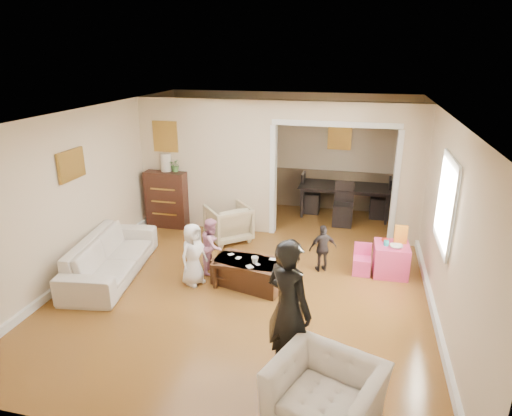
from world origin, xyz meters
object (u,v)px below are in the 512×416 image
(adult_person, at_px, (288,309))
(coffee_cup, at_px, (255,260))
(play_table, at_px, (391,259))
(sofa, at_px, (111,256))
(child_toddler, at_px, (323,248))
(dresser, at_px, (169,198))
(dining_table, at_px, (345,200))
(cyan_cup, at_px, (386,243))
(armchair_front, at_px, (325,396))
(table_lamp, at_px, (166,162))
(armchair_back, at_px, (228,223))
(child_kneel_b, at_px, (212,245))
(child_kneel_a, at_px, (193,254))
(coffee_table, at_px, (249,273))

(adult_person, bearing_deg, coffee_cup, -33.04)
(coffee_cup, relative_size, play_table, 0.20)
(sofa, xyz_separation_m, child_toddler, (3.30, 0.93, 0.08))
(dresser, bearing_deg, dining_table, 22.66)
(cyan_cup, relative_size, adult_person, 0.05)
(armchair_front, xyz_separation_m, dining_table, (-0.12, 6.02, 0.02))
(child_toddler, bearing_deg, table_lamp, -47.54)
(armchair_back, bearing_deg, cyan_cup, 124.44)
(adult_person, bearing_deg, dining_table, -61.24)
(armchair_back, distance_m, child_kneel_b, 1.32)
(child_toddler, bearing_deg, child_kneel_a, -0.13)
(armchair_back, distance_m, child_kneel_a, 1.76)
(armchair_front, bearing_deg, child_toddler, 116.19)
(armchair_back, height_order, child_kneel_a, child_kneel_a)
(cyan_cup, relative_size, child_kneel_a, 0.08)
(table_lamp, distance_m, coffee_cup, 3.30)
(dresser, height_order, child_kneel_b, dresser)
(child_kneel_a, bearing_deg, sofa, 115.93)
(dresser, distance_m, coffee_cup, 3.18)
(child_kneel_a, bearing_deg, dining_table, -5.17)
(play_table, xyz_separation_m, cyan_cup, (-0.10, -0.05, 0.30))
(sofa, distance_m, armchair_front, 4.29)
(dresser, relative_size, coffee_cup, 10.62)
(dresser, xyz_separation_m, dining_table, (3.52, 1.47, -0.23))
(child_toddler, bearing_deg, cyan_cup, 159.54)
(sofa, distance_m, child_toddler, 3.43)
(sofa, xyz_separation_m, child_kneel_b, (1.55, 0.48, 0.14))
(child_toddler, bearing_deg, dresser, -47.54)
(child_kneel_a, bearing_deg, cyan_cup, -46.61)
(adult_person, height_order, child_kneel_a, adult_person)
(armchair_front, xyz_separation_m, child_kneel_a, (-2.23, 2.31, 0.17))
(coffee_table, height_order, adult_person, adult_person)
(dresser, relative_size, table_lamp, 3.22)
(sofa, bearing_deg, child_kneel_a, -97.00)
(armchair_back, xyz_separation_m, child_kneel_b, (0.12, -1.31, 0.11))
(dining_table, relative_size, adult_person, 1.20)
(coffee_table, xyz_separation_m, cyan_cup, (2.04, 0.84, 0.35))
(table_lamp, relative_size, play_table, 0.67)
(dresser, bearing_deg, adult_person, -51.11)
(armchair_front, relative_size, coffee_table, 0.92)
(dresser, height_order, coffee_cup, dresser)
(coffee_cup, bearing_deg, adult_person, -65.61)
(cyan_cup, bearing_deg, child_toddler, -174.98)
(armchair_back, bearing_deg, child_kneel_a, 48.69)
(sofa, bearing_deg, coffee_table, -93.73)
(armchair_front, relative_size, table_lamp, 2.79)
(coffee_cup, bearing_deg, table_lamp, 137.73)
(sofa, distance_m, coffee_cup, 2.36)
(coffee_table, bearing_deg, table_lamp, 137.16)
(child_toddler, bearing_deg, dining_table, -119.83)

